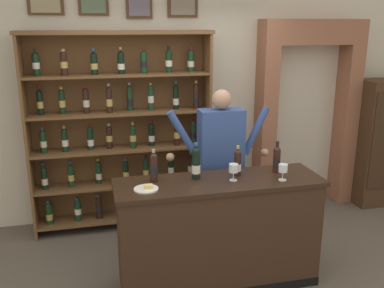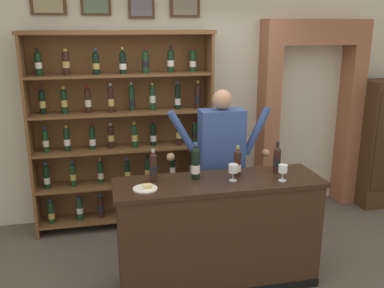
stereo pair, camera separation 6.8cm
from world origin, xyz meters
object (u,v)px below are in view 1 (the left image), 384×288
object	(u,v)px
wine_shelf	(121,128)
tasting_counter	(218,233)
tasting_bottle_super_tuscan	(196,163)
tasting_bottle_rosso	(277,159)
shopkeeper	(221,154)
tasting_bottle_chianti	(154,167)
cheese_plate	(147,189)
wine_glass_right	(283,169)
wine_glass_center	(234,169)
tasting_bottle_vin_santo	(237,162)

from	to	relation	value
wine_shelf	tasting_counter	bearing A→B (deg)	-62.49
tasting_bottle_super_tuscan	tasting_bottle_rosso	bearing A→B (deg)	-0.01
shopkeeper	tasting_bottle_chianti	bearing A→B (deg)	-148.53
wine_shelf	shopkeeper	world-z (taller)	wine_shelf
wine_shelf	tasting_bottle_super_tuscan	world-z (taller)	wine_shelf
tasting_counter	cheese_plate	bearing A→B (deg)	-173.79
wine_glass_right	wine_glass_center	size ratio (longest dim) A/B	0.97
tasting_bottle_vin_santo	tasting_bottle_rosso	bearing A→B (deg)	-0.48
tasting_bottle_rosso	wine_glass_right	size ratio (longest dim) A/B	2.00
shopkeeper	cheese_plate	world-z (taller)	shopkeeper
wine_glass_center	tasting_bottle_super_tuscan	bearing A→B (deg)	159.72
wine_shelf	shopkeeper	distance (m)	1.25
tasting_bottle_vin_santo	cheese_plate	size ratio (longest dim) A/B	1.37
tasting_bottle_chianti	tasting_bottle_super_tuscan	xyz separation A→B (m)	(0.37, -0.02, 0.01)
tasting_bottle_super_tuscan	shopkeeper	bearing A→B (deg)	52.03
wine_shelf	wine_glass_center	size ratio (longest dim) A/B	15.04
tasting_bottle_chianti	wine_glass_center	distance (m)	0.68
shopkeeper	wine_glass_center	bearing A→B (deg)	-96.17
wine_glass_center	tasting_bottle_rosso	bearing A→B (deg)	14.10
tasting_bottle_rosso	tasting_bottle_vin_santo	bearing A→B (deg)	179.52
shopkeeper	tasting_bottle_chianti	xyz separation A→B (m)	(-0.73, -0.45, 0.07)
tasting_counter	wine_glass_right	size ratio (longest dim) A/B	12.52
wine_shelf	tasting_bottle_super_tuscan	size ratio (longest dim) A/B	6.83
tasting_bottle_chianti	wine_glass_right	size ratio (longest dim) A/B	1.97
tasting_bottle_vin_santo	wine_glass_right	bearing A→B (deg)	-31.72
tasting_counter	shopkeeper	xyz separation A→B (m)	(0.18, 0.56, 0.56)
tasting_counter	tasting_bottle_vin_santo	size ratio (longest dim) A/B	6.59
wine_shelf	tasting_counter	distance (m)	1.72
tasting_counter	tasting_bottle_vin_santo	world-z (taller)	tasting_bottle_vin_santo
tasting_bottle_vin_santo	wine_glass_center	xyz separation A→B (m)	(-0.08, -0.12, -0.01)
tasting_counter	tasting_bottle_super_tuscan	size ratio (longest dim) A/B	5.54
tasting_bottle_chianti	shopkeeper	bearing A→B (deg)	31.47
shopkeeper	tasting_bottle_rosso	bearing A→B (deg)	-50.80
shopkeeper	cheese_plate	distance (m)	1.04
tasting_bottle_chianti	tasting_bottle_super_tuscan	bearing A→B (deg)	-3.64
tasting_bottle_chianti	tasting_bottle_vin_santo	size ratio (longest dim) A/B	1.04
tasting_counter	wine_glass_right	distance (m)	0.82
tasting_bottle_chianti	wine_glass_center	world-z (taller)	tasting_bottle_chianti
tasting_counter	cheese_plate	size ratio (longest dim) A/B	9.01
wine_shelf	wine_glass_right	distance (m)	1.99
tasting_counter	cheese_plate	world-z (taller)	cheese_plate
tasting_bottle_super_tuscan	wine_glass_center	bearing A→B (deg)	-20.28
tasting_bottle_rosso	tasting_bottle_chianti	bearing A→B (deg)	178.80
wine_shelf	wine_glass_center	world-z (taller)	wine_shelf
shopkeeper	tasting_bottle_rosso	size ratio (longest dim) A/B	5.86
wine_shelf	shopkeeper	xyz separation A→B (m)	(0.91, -0.85, -0.12)
cheese_plate	tasting_counter	bearing A→B (deg)	6.21
tasting_counter	tasting_bottle_chianti	bearing A→B (deg)	169.02
tasting_bottle_chianti	tasting_bottle_rosso	xyz separation A→B (m)	(1.12, -0.02, -0.00)
tasting_bottle_vin_santo	cheese_plate	xyz separation A→B (m)	(-0.84, -0.16, -0.11)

